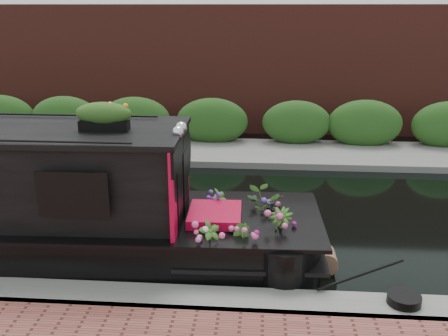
{
  "coord_description": "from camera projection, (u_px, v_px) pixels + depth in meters",
  "views": [
    {
      "loc": [
        1.32,
        -9.06,
        3.97
      ],
      "look_at": [
        0.66,
        -0.6,
        1.19
      ],
      "focal_mm": 40.0,
      "sensor_mm": 36.0,
      "label": 1
    }
  ],
  "objects": [
    {
      "name": "ground",
      "position": [
        193.0,
        215.0,
        9.92
      ],
      "size": [
        80.0,
        80.0,
        0.0
      ],
      "primitive_type": "plane",
      "color": "black",
      "rests_on": "ground"
    },
    {
      "name": "near_bank_coping",
      "position": [
        160.0,
        311.0,
        6.79
      ],
      "size": [
        40.0,
        0.6,
        0.5
      ],
      "primitive_type": "cube",
      "color": "gray",
      "rests_on": "ground"
    },
    {
      "name": "far_bank_path",
      "position": [
        214.0,
        155.0,
        13.9
      ],
      "size": [
        40.0,
        2.4,
        0.34
      ],
      "primitive_type": "cube",
      "color": "slate",
      "rests_on": "ground"
    },
    {
      "name": "far_hedge",
      "position": [
        217.0,
        146.0,
        14.75
      ],
      "size": [
        40.0,
        1.1,
        2.8
      ],
      "primitive_type": "cube",
      "color": "#25521B",
      "rests_on": "ground"
    },
    {
      "name": "far_brick_wall",
      "position": [
        222.0,
        129.0,
        16.74
      ],
      "size": [
        40.0,
        1.0,
        8.0
      ],
      "primitive_type": "cube",
      "color": "maroon",
      "rests_on": "ground"
    },
    {
      "name": "rope_fender",
      "position": [
        325.0,
        259.0,
        7.81
      ],
      "size": [
        0.36,
        0.42,
        0.36
      ],
      "primitive_type": "cylinder",
      "rotation": [
        1.57,
        0.0,
        0.0
      ],
      "color": "#876347",
      "rests_on": "ground"
    },
    {
      "name": "coiled_mooring_rope",
      "position": [
        404.0,
        299.0,
        6.52
      ],
      "size": [
        0.44,
        0.44,
        0.12
      ],
      "primitive_type": "cylinder",
      "color": "black",
      "rests_on": "near_bank_coping"
    }
  ]
}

